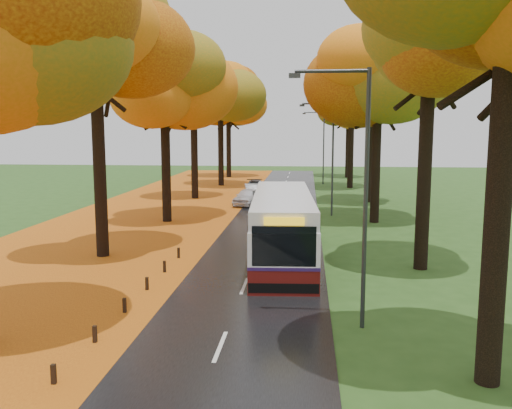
# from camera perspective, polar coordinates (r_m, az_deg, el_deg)

# --- Properties ---
(road) EXTENTS (6.50, 90.00, 0.04)m
(road) POSITION_cam_1_polar(r_m,az_deg,el_deg) (34.24, 1.28, -2.37)
(road) COLOR black
(road) RESTS_ON ground
(centre_line) EXTENTS (0.12, 90.00, 0.01)m
(centre_line) POSITION_cam_1_polar(r_m,az_deg,el_deg) (34.24, 1.28, -2.33)
(centre_line) COLOR silver
(centre_line) RESTS_ON road
(leaf_verge) EXTENTS (12.00, 90.00, 0.02)m
(leaf_verge) POSITION_cam_1_polar(r_m,az_deg,el_deg) (36.01, -13.17, -2.08)
(leaf_verge) COLOR #88350C
(leaf_verge) RESTS_ON ground
(leaf_drift) EXTENTS (0.90, 90.00, 0.01)m
(leaf_drift) POSITION_cam_1_polar(r_m,az_deg,el_deg) (34.58, -3.77, -2.25)
(leaf_drift) COLOR orange
(leaf_drift) RESTS_ON road
(trees_left) EXTENTS (9.20, 74.00, 13.88)m
(trees_left) POSITION_cam_1_polar(r_m,az_deg,el_deg) (37.06, -9.88, 13.08)
(trees_left) COLOR black
(trees_left) RESTS_ON ground
(trees_right) EXTENTS (9.30, 74.20, 13.96)m
(trees_right) POSITION_cam_1_polar(r_m,az_deg,el_deg) (35.99, 13.38, 13.38)
(trees_right) COLOR black
(trees_right) RESTS_ON ground
(bollard_row) EXTENTS (0.11, 23.51, 0.52)m
(bollard_row) POSITION_cam_1_polar(r_m,az_deg,el_deg) (15.80, -18.42, -14.58)
(bollard_row) COLOR black
(bollard_row) RESTS_ON ground
(streetlamp_near) EXTENTS (2.45, 0.18, 8.00)m
(streetlamp_near) POSITION_cam_1_polar(r_m,az_deg,el_deg) (16.73, 10.67, 2.72)
(streetlamp_near) COLOR #333538
(streetlamp_near) RESTS_ON ground
(streetlamp_mid) EXTENTS (2.45, 0.18, 8.00)m
(streetlamp_mid) POSITION_cam_1_polar(r_m,az_deg,el_deg) (38.65, 7.72, 5.76)
(streetlamp_mid) COLOR #333538
(streetlamp_mid) RESTS_ON ground
(streetlamp_far) EXTENTS (2.45, 0.18, 8.00)m
(streetlamp_far) POSITION_cam_1_polar(r_m,az_deg,el_deg) (60.62, 6.90, 6.59)
(streetlamp_far) COLOR #333538
(streetlamp_far) RESTS_ON ground
(bus) EXTENTS (3.36, 11.98, 3.12)m
(bus) POSITION_cam_1_polar(r_m,az_deg,el_deg) (25.72, 2.80, -2.14)
(bus) COLOR #500F0C
(bus) RESTS_ON road
(car_white) EXTENTS (2.35, 4.18, 1.34)m
(car_white) POSITION_cam_1_polar(r_m,az_deg,el_deg) (43.62, -0.91, 0.81)
(car_white) COLOR silver
(car_white) RESTS_ON road
(car_silver) EXTENTS (2.02, 4.00, 1.26)m
(car_silver) POSITION_cam_1_polar(r_m,az_deg,el_deg) (47.77, -0.35, 1.40)
(car_silver) COLOR gray
(car_silver) RESTS_ON road
(car_dark) EXTENTS (2.51, 4.60, 1.26)m
(car_dark) POSITION_cam_1_polar(r_m,az_deg,el_deg) (51.00, 0.01, 1.82)
(car_dark) COLOR black
(car_dark) RESTS_ON road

